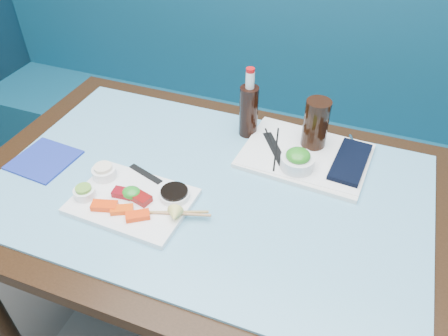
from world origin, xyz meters
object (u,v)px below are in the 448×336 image
(booth_bench, at_px, (277,135))
(dining_table, at_px, (209,209))
(cola_glass, at_px, (316,124))
(blue_napkin, at_px, (44,160))
(sashimi_plate, at_px, (132,201))
(seaweed_bowl, at_px, (297,162))
(serving_tray, at_px, (305,156))
(cola_bottle_body, at_px, (249,111))

(booth_bench, bearing_deg, dining_table, -90.00)
(cola_glass, bearing_deg, blue_napkin, -154.72)
(booth_bench, relative_size, blue_napkin, 17.46)
(sashimi_plate, bearing_deg, seaweed_bowl, 39.63)
(dining_table, distance_m, serving_tray, 0.34)
(dining_table, height_order, serving_tray, serving_tray)
(dining_table, distance_m, cola_bottle_body, 0.34)
(seaweed_bowl, relative_size, blue_napkin, 0.58)
(blue_napkin, bearing_deg, sashimi_plate, -10.76)
(serving_tray, distance_m, blue_napkin, 0.80)
(booth_bench, xyz_separation_m, cola_glass, (0.24, -0.56, 0.48))
(seaweed_bowl, distance_m, cola_glass, 0.14)
(booth_bench, height_order, seaweed_bowl, booth_bench)
(dining_table, height_order, cola_bottle_body, cola_bottle_body)
(booth_bench, distance_m, seaweed_bowl, 0.83)
(seaweed_bowl, relative_size, cola_glass, 0.63)
(sashimi_plate, relative_size, serving_tray, 0.84)
(cola_bottle_body, bearing_deg, cola_glass, -1.01)
(cola_glass, bearing_deg, sashimi_plate, -133.95)
(sashimi_plate, xyz_separation_m, seaweed_bowl, (0.39, 0.29, 0.03))
(cola_glass, relative_size, blue_napkin, 0.92)
(dining_table, distance_m, cola_glass, 0.42)
(dining_table, bearing_deg, sashimi_plate, -140.37)
(sashimi_plate, height_order, serving_tray, sashimi_plate)
(dining_table, relative_size, blue_napkin, 8.15)
(seaweed_bowl, xyz_separation_m, blue_napkin, (-0.73, -0.23, -0.03))
(sashimi_plate, relative_size, seaweed_bowl, 3.13)
(cola_glass, height_order, cola_bottle_body, same)
(serving_tray, distance_m, seaweed_bowl, 0.08)
(booth_bench, height_order, dining_table, booth_bench)
(sashimi_plate, relative_size, cola_glass, 1.99)
(booth_bench, height_order, blue_napkin, booth_bench)
(cola_glass, distance_m, cola_bottle_body, 0.22)
(booth_bench, bearing_deg, blue_napkin, -119.42)
(dining_table, bearing_deg, cola_bottle_body, 85.25)
(cola_glass, distance_m, blue_napkin, 0.84)
(blue_napkin, bearing_deg, booth_bench, 60.58)
(booth_bench, height_order, cola_glass, booth_bench)
(booth_bench, distance_m, serving_tray, 0.76)
(serving_tray, height_order, blue_napkin, serving_tray)
(serving_tray, distance_m, cola_glass, 0.10)
(sashimi_plate, height_order, seaweed_bowl, seaweed_bowl)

